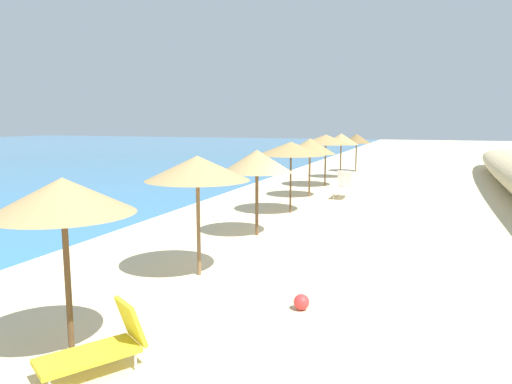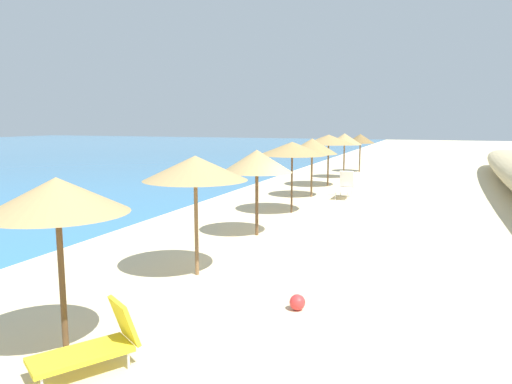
# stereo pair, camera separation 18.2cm
# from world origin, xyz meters

# --- Properties ---
(ground_plane) EXTENTS (160.00, 160.00, 0.00)m
(ground_plane) POSITION_xyz_m (0.00, 0.00, 0.00)
(ground_plane) COLOR beige
(beach_umbrella_3) EXTENTS (2.01, 2.01, 2.62)m
(beach_umbrella_3) POSITION_xyz_m (-7.60, 1.99, 2.35)
(beach_umbrella_3) COLOR brown
(beach_umbrella_3) RESTS_ON ground_plane
(beach_umbrella_4) EXTENTS (2.28, 2.28, 2.66)m
(beach_umbrella_4) POSITION_xyz_m (-3.61, 1.93, 2.38)
(beach_umbrella_4) COLOR brown
(beach_umbrella_4) RESTS_ON ground_plane
(beach_umbrella_5) EXTENTS (2.10, 2.10, 2.56)m
(beach_umbrella_5) POSITION_xyz_m (0.38, 2.02, 2.22)
(beach_umbrella_5) COLOR brown
(beach_umbrella_5) RESTS_ON ground_plane
(beach_umbrella_6) EXTENTS (2.53, 2.53, 2.64)m
(beach_umbrella_6) POSITION_xyz_m (4.19, 2.07, 2.39)
(beach_umbrella_6) COLOR brown
(beach_umbrella_6) RESTS_ON ground_plane
(beach_umbrella_7) EXTENTS (2.28, 2.28, 2.63)m
(beach_umbrella_7) POSITION_xyz_m (8.20, 2.33, 2.28)
(beach_umbrella_7) COLOR brown
(beach_umbrella_7) RESTS_ON ground_plane
(beach_umbrella_8) EXTENTS (2.68, 2.68, 2.70)m
(beach_umbrella_8) POSITION_xyz_m (12.01, 2.42, 2.44)
(beach_umbrella_8) COLOR brown
(beach_umbrella_8) RESTS_ON ground_plane
(beach_umbrella_9) EXTENTS (2.08, 2.08, 2.67)m
(beach_umbrella_9) POSITION_xyz_m (16.08, 2.34, 2.33)
(beach_umbrella_9) COLOR brown
(beach_umbrella_9) RESTS_ON ground_plane
(beach_umbrella_10) EXTENTS (1.90, 1.90, 2.55)m
(beach_umbrella_10) POSITION_xyz_m (19.95, 1.99, 2.23)
(beach_umbrella_10) COLOR brown
(beach_umbrella_10) RESTS_ON ground_plane
(lounge_chair_0) EXTENTS (1.43, 0.62, 1.17)m
(lounge_chair_0) POSITION_xyz_m (8.50, 0.87, 0.50)
(lounge_chair_0) COLOR white
(lounge_chair_0) RESTS_ON ground_plane
(lounge_chair_1) EXTENTS (1.50, 1.25, 0.92)m
(lounge_chair_1) POSITION_xyz_m (-7.83, 1.29, 0.37)
(lounge_chair_1) COLOR yellow
(lounge_chair_1) RESTS_ON ground_plane
(beach_ball) EXTENTS (0.29, 0.29, 0.29)m
(beach_ball) POSITION_xyz_m (-4.78, -0.72, 0.15)
(beach_ball) COLOR red
(beach_ball) RESTS_ON ground_plane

